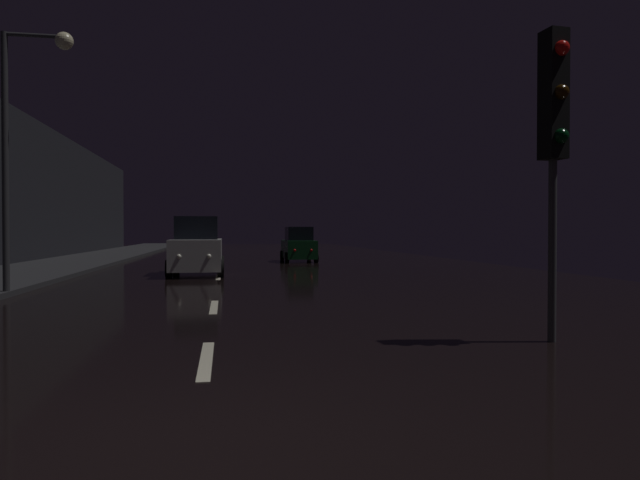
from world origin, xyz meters
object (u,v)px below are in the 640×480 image
object	(u,v)px
car_parked_right_far	(299,246)
car_approaching_headlights	(197,248)
traffic_light_near_right	(554,117)
streetlamp_overhead	(26,118)

from	to	relation	value
car_parked_right_far	car_approaching_headlights	bearing A→B (deg)	149.32
traffic_light_near_right	streetlamp_overhead	size ratio (longest dim) A/B	0.69
traffic_light_near_right	car_parked_right_far	distance (m)	22.62
streetlamp_overhead	car_approaching_headlights	distance (m)	8.45
traffic_light_near_right	streetlamp_overhead	world-z (taller)	streetlamp_overhead
streetlamp_overhead	car_approaching_headlights	bearing A→B (deg)	60.21
traffic_light_near_right	streetlamp_overhead	distance (m)	12.26
car_approaching_headlights	car_parked_right_far	xyz separation A→B (m)	(4.94, 8.32, -0.15)
streetlamp_overhead	car_parked_right_far	bearing A→B (deg)	59.71
car_parked_right_far	traffic_light_near_right	bearing A→B (deg)	-177.70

